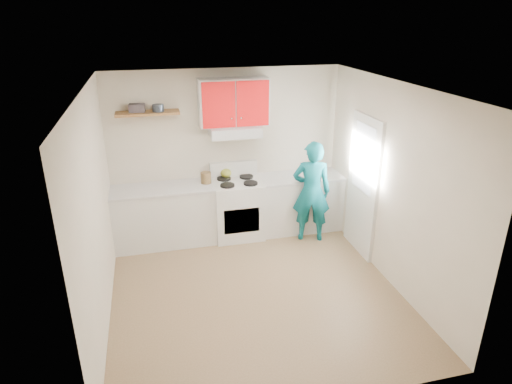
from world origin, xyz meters
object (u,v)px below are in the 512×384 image
object	(u,v)px
tin	(158,108)
crock	(206,178)
kettle	(226,173)
person	(311,192)
stove	(238,209)

from	to	relation	value
tin	crock	bearing A→B (deg)	-8.43
kettle	person	world-z (taller)	person
person	kettle	bearing A→B (deg)	-9.66
stove	crock	bearing A→B (deg)	172.81
stove	kettle	distance (m)	0.60
kettle	person	distance (m)	1.37
tin	kettle	size ratio (longest dim) A/B	0.96
tin	stove	bearing A→B (deg)	-7.89
tin	crock	xyz separation A→B (m)	(0.63, -0.09, -1.09)
crock	stove	bearing A→B (deg)	-7.19
kettle	person	xyz separation A→B (m)	(1.22, -0.61, -0.19)
kettle	crock	bearing A→B (deg)	-172.52
tin	kettle	distance (m)	1.46
crock	person	world-z (taller)	person
stove	person	size ratio (longest dim) A/B	0.57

